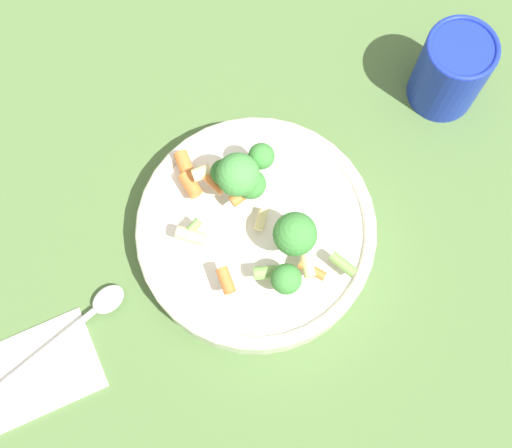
% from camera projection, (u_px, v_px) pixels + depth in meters
% --- Properties ---
extents(ground_plane, '(3.00, 3.00, 0.00)m').
position_uv_depth(ground_plane, '(256.00, 239.00, 0.77)').
color(ground_plane, '#4C6B38').
extents(bowl, '(0.25, 0.25, 0.05)m').
position_uv_depth(bowl, '(256.00, 232.00, 0.75)').
color(bowl, silver).
rests_on(bowl, ground_plane).
extents(pasta_salad, '(0.14, 0.22, 0.07)m').
position_uv_depth(pasta_salad, '(259.00, 207.00, 0.69)').
color(pasta_salad, '#8CB766').
rests_on(pasta_salad, bowl).
extents(cup, '(0.08, 0.08, 0.10)m').
position_uv_depth(cup, '(451.00, 70.00, 0.77)').
color(cup, '#192DAD').
rests_on(cup, ground_plane).
extents(napkin, '(0.16, 0.14, 0.01)m').
position_uv_depth(napkin, '(32.00, 373.00, 0.73)').
color(napkin, white).
rests_on(napkin, ground_plane).
extents(spoon, '(0.19, 0.04, 0.01)m').
position_uv_depth(spoon, '(75.00, 327.00, 0.73)').
color(spoon, silver).
rests_on(spoon, napkin).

